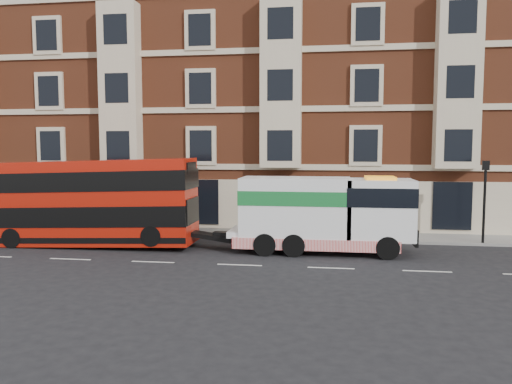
% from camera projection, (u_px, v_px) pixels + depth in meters
% --- Properties ---
extents(ground, '(120.00, 120.00, 0.00)m').
position_uv_depth(ground, '(240.00, 265.00, 22.05)').
color(ground, black).
rests_on(ground, ground).
extents(sidewalk, '(90.00, 3.00, 0.15)m').
position_uv_depth(sidewalk, '(262.00, 234.00, 29.44)').
color(sidewalk, slate).
rests_on(sidewalk, ground).
extents(victorian_terrace, '(45.00, 12.00, 20.40)m').
position_uv_depth(victorian_terrace, '(283.00, 80.00, 35.87)').
color(victorian_terrace, brown).
rests_on(victorian_terrace, ground).
extents(lamp_post_west, '(0.35, 0.15, 4.35)m').
position_uv_depth(lamp_post_west, '(156.00, 191.00, 28.78)').
color(lamp_post_west, black).
rests_on(lamp_post_west, sidewalk).
extents(lamp_post_east, '(0.35, 0.15, 4.35)m').
position_uv_depth(lamp_post_east, '(485.00, 195.00, 26.21)').
color(lamp_post_east, black).
rests_on(lamp_post_east, sidewalk).
extents(double_decker_bus, '(11.12, 2.55, 4.50)m').
position_uv_depth(double_decker_bus, '(90.00, 201.00, 26.19)').
color(double_decker_bus, '#A91609').
rests_on(double_decker_bus, ground).
extents(tow_truck, '(8.90, 2.63, 3.71)m').
position_uv_depth(tow_truck, '(321.00, 213.00, 24.50)').
color(tow_truck, white).
rests_on(tow_truck, ground).
extents(pedestrian, '(0.69, 0.49, 1.78)m').
position_uv_depth(pedestrian, '(123.00, 216.00, 30.17)').
color(pedestrian, '#192833').
rests_on(pedestrian, sidewalk).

